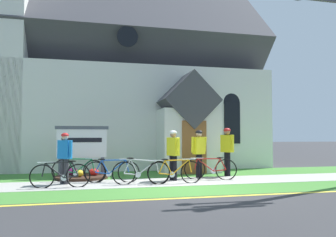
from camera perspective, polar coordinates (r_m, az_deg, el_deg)
The scene contains 19 objects.
ground at distance 13.70m, azimuth -1.00°, elevation -9.16°, with size 140.00×140.00×0.00m, color #333335.
sidewalk_slab at distance 11.16m, azimuth -4.59°, elevation -10.54°, with size 32.00×2.03×0.01m, color #A8A59E.
grass_verge at distance 9.32m, azimuth -2.72°, elevation -12.07°, with size 32.00×1.75×0.01m, color #427F33.
church_lawn at distance 13.47m, azimuth -6.18°, elevation -9.23°, with size 24.00×2.67×0.01m, color #427F33.
curb_paint_stripe at distance 8.33m, azimuth -1.34°, elevation -13.18°, with size 28.00×0.16×0.01m, color yellow.
church_building at distance 18.78m, azimuth -9.60°, elevation 6.29°, with size 14.24×10.19×14.02m.
church_sign at distance 12.90m, azimuth -14.04°, elevation -4.06°, with size 1.89×0.18×1.85m.
flower_bed at distance 12.60m, azimuth -14.11°, elevation -9.22°, with size 1.83×1.83×0.34m.
bicycle_red at distance 11.99m, azimuth 7.04°, elevation -8.23°, with size 1.70×0.65×0.79m.
bicycle_silver at distance 10.82m, azimuth -4.46°, elevation -8.79°, with size 1.81×0.08×0.85m.
bicycle_orange at distance 10.87m, azimuth 1.19°, elevation -8.80°, with size 1.78×0.10×0.80m.
bicycle_white at distance 11.65m, azimuth -14.64°, elevation -8.27°, with size 1.72×0.58×0.82m.
bicycle_blue at distance 11.30m, azimuth -9.27°, elevation -8.59°, with size 1.74×0.26×0.79m.
bicycle_green at distance 10.52m, azimuth -17.33°, elevation -8.91°, with size 1.70×0.10×0.80m.
cyclist_in_yellow_jersey at distance 12.46m, azimuth 5.13°, elevation -5.16°, with size 0.63×0.41×1.70m.
cyclist_in_blue_jersey at distance 11.20m, azimuth -16.70°, elevation -5.72°, with size 0.46×0.55×1.59m.
cyclist_in_white_jersey at distance 13.09m, azimuth 9.75°, elevation -4.72°, with size 0.39×0.72×1.79m.
cyclist_in_orange_jersey at distance 11.61m, azimuth 0.86°, elevation -5.40°, with size 0.37×0.74×1.68m.
roadside_conifer at distance 20.49m, azimuth 9.41°, elevation 5.75°, with size 3.58×3.58×6.97m.
Camera 1 is at (-2.98, -9.29, 1.48)m, focal length 36.88 mm.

